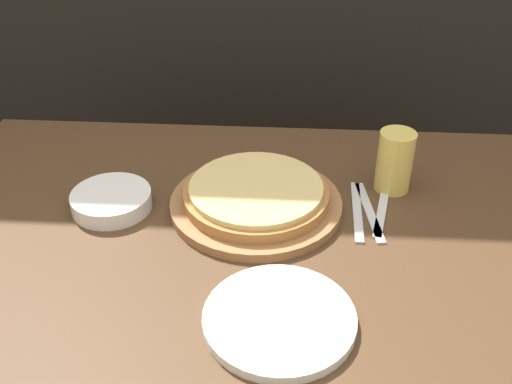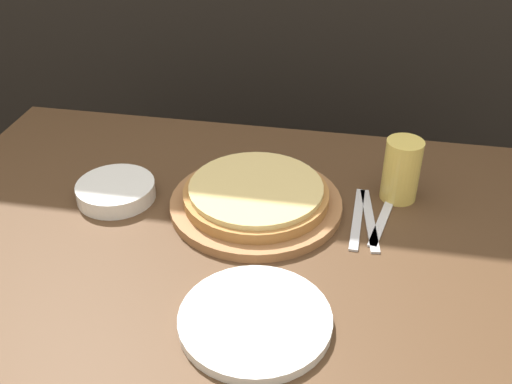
{
  "view_description": "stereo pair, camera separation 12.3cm",
  "coord_description": "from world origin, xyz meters",
  "px_view_note": "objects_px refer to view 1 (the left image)",
  "views": [
    {
      "loc": [
        0.1,
        -0.95,
        1.48
      ],
      "look_at": [
        0.03,
        0.07,
        0.8
      ],
      "focal_mm": 42.0,
      "sensor_mm": 36.0,
      "label": 1
    },
    {
      "loc": [
        0.22,
        -0.94,
        1.48
      ],
      "look_at": [
        0.03,
        0.07,
        0.8
      ],
      "focal_mm": 42.0,
      "sensor_mm": 36.0,
      "label": 2
    }
  ],
  "objects_px": {
    "beer_glass": "(395,159)",
    "fork": "(357,211)",
    "dinner_knife": "(369,212)",
    "pizza_on_board": "(256,198)",
    "spoon": "(381,212)",
    "dinner_plate": "(279,319)",
    "side_bowl": "(111,200)"
  },
  "relations": [
    {
      "from": "beer_glass",
      "to": "fork",
      "type": "xyz_separation_m",
      "value": [
        -0.08,
        -0.1,
        -0.07
      ]
    },
    {
      "from": "beer_glass",
      "to": "dinner_knife",
      "type": "bearing_deg",
      "value": -119.86
    },
    {
      "from": "dinner_plate",
      "to": "beer_glass",
      "type": "bearing_deg",
      "value": 61.15
    },
    {
      "from": "pizza_on_board",
      "to": "dinner_plate",
      "type": "xyz_separation_m",
      "value": [
        0.06,
        -0.33,
        -0.02
      ]
    },
    {
      "from": "dinner_knife",
      "to": "spoon",
      "type": "distance_m",
      "value": 0.03
    },
    {
      "from": "fork",
      "to": "beer_glass",
      "type": "bearing_deg",
      "value": 50.34
    },
    {
      "from": "pizza_on_board",
      "to": "spoon",
      "type": "relative_size",
      "value": 1.99
    },
    {
      "from": "dinner_plate",
      "to": "dinner_knife",
      "type": "height_order",
      "value": "dinner_plate"
    },
    {
      "from": "pizza_on_board",
      "to": "fork",
      "type": "xyz_separation_m",
      "value": [
        0.21,
        -0.0,
        -0.02
      ]
    },
    {
      "from": "pizza_on_board",
      "to": "dinner_plate",
      "type": "distance_m",
      "value": 0.33
    },
    {
      "from": "dinner_plate",
      "to": "dinner_knife",
      "type": "distance_m",
      "value": 0.37
    },
    {
      "from": "dinner_plate",
      "to": "spoon",
      "type": "bearing_deg",
      "value": 58.15
    },
    {
      "from": "dinner_knife",
      "to": "spoon",
      "type": "height_order",
      "value": "same"
    },
    {
      "from": "pizza_on_board",
      "to": "spoon",
      "type": "bearing_deg",
      "value": -0.33
    },
    {
      "from": "beer_glass",
      "to": "spoon",
      "type": "height_order",
      "value": "beer_glass"
    },
    {
      "from": "pizza_on_board",
      "to": "beer_glass",
      "type": "bearing_deg",
      "value": 18.3
    },
    {
      "from": "dinner_plate",
      "to": "dinner_knife",
      "type": "xyz_separation_m",
      "value": [
        0.18,
        0.32,
        -0.01
      ]
    },
    {
      "from": "dinner_plate",
      "to": "dinner_knife",
      "type": "bearing_deg",
      "value": 61.45
    },
    {
      "from": "pizza_on_board",
      "to": "spoon",
      "type": "distance_m",
      "value": 0.26
    },
    {
      "from": "beer_glass",
      "to": "side_bowl",
      "type": "xyz_separation_m",
      "value": [
        -0.59,
        -0.11,
        -0.06
      ]
    },
    {
      "from": "dinner_knife",
      "to": "spoon",
      "type": "relative_size",
      "value": 1.18
    },
    {
      "from": "dinner_plate",
      "to": "dinner_knife",
      "type": "relative_size",
      "value": 1.19
    },
    {
      "from": "side_bowl",
      "to": "pizza_on_board",
      "type": "bearing_deg",
      "value": 3.49
    },
    {
      "from": "dinner_knife",
      "to": "spoon",
      "type": "bearing_deg",
      "value": 0.0
    },
    {
      "from": "pizza_on_board",
      "to": "dinner_plate",
      "type": "height_order",
      "value": "pizza_on_board"
    },
    {
      "from": "dinner_knife",
      "to": "beer_glass",
      "type": "bearing_deg",
      "value": 60.14
    },
    {
      "from": "side_bowl",
      "to": "spoon",
      "type": "bearing_deg",
      "value": 1.72
    },
    {
      "from": "pizza_on_board",
      "to": "beer_glass",
      "type": "xyz_separation_m",
      "value": [
        0.29,
        0.1,
        0.05
      ]
    },
    {
      "from": "dinner_knife",
      "to": "pizza_on_board",
      "type": "bearing_deg",
      "value": 179.63
    },
    {
      "from": "side_bowl",
      "to": "fork",
      "type": "xyz_separation_m",
      "value": [
        0.51,
        0.02,
        -0.02
      ]
    },
    {
      "from": "pizza_on_board",
      "to": "dinner_knife",
      "type": "height_order",
      "value": "pizza_on_board"
    },
    {
      "from": "pizza_on_board",
      "to": "spoon",
      "type": "xyz_separation_m",
      "value": [
        0.26,
        -0.0,
        -0.02
      ]
    }
  ]
}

